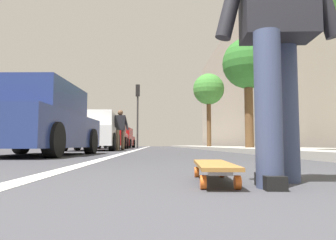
{
  "coord_description": "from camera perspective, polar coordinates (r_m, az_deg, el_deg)",
  "views": [
    {
      "loc": [
        -1.08,
        0.37,
        0.22
      ],
      "look_at": [
        12.62,
        -0.18,
        1.29
      ],
      "focal_mm": 34.04,
      "sensor_mm": 36.0,
      "label": 1
    }
  ],
  "objects": [
    {
      "name": "parked_car_end",
      "position": [
        24.56,
        -8.53,
        -3.28
      ],
      "size": [
        4.13,
        2.09,
        1.48
      ],
      "color": "maroon",
      "rests_on": "ground"
    },
    {
      "name": "pedestrian_distant",
      "position": [
        12.94,
        -8.54,
        -1.28
      ],
      "size": [
        0.46,
        0.71,
        1.63
      ],
      "color": "brown",
      "rests_on": "ground"
    },
    {
      "name": "street_tree_far",
      "position": [
        20.83,
        7.28,
        5.34
      ],
      "size": [
        2.01,
        2.01,
        4.83
      ],
      "color": "brown",
      "rests_on": "ground"
    },
    {
      "name": "skateboard",
      "position": [
        1.92,
        8.19,
        -8.23
      ],
      "size": [
        0.85,
        0.26,
        0.11
      ],
      "color": "orange",
      "rests_on": "ground"
    },
    {
      "name": "parked_car_mid",
      "position": [
        12.87,
        -13.24,
        -2.14
      ],
      "size": [
        4.1,
        2.06,
        1.49
      ],
      "color": "silver",
      "rests_on": "ground"
    },
    {
      "name": "ground_plane",
      "position": [
        11.09,
        -0.39,
        -5.62
      ],
      "size": [
        80.0,
        80.0,
        0.0
      ],
      "primitive_type": "plane",
      "color": "#38383D"
    },
    {
      "name": "building_facade",
      "position": [
        24.64,
        14.43,
        7.43
      ],
      "size": [
        40.0,
        1.2,
        10.49
      ],
      "primitive_type": "cube",
      "color": "gray",
      "rests_on": "ground"
    },
    {
      "name": "street_tree_mid",
      "position": [
        12.38,
        14.13,
        9.51
      ],
      "size": [
        1.9,
        1.9,
        4.2
      ],
      "color": "brown",
      "rests_on": "ground"
    },
    {
      "name": "parked_car_near",
      "position": [
        7.17,
        -22.84,
        -0.32
      ],
      "size": [
        4.1,
        2.09,
        1.47
      ],
      "color": "navy",
      "rests_on": "ground"
    },
    {
      "name": "skater_person",
      "position": [
        2.0,
        18.93,
        16.71
      ],
      "size": [
        0.45,
        0.72,
        1.64
      ],
      "color": "#384260",
      "rests_on": "ground"
    },
    {
      "name": "parked_car_far",
      "position": [
        18.5,
        -10.21,
        -2.87
      ],
      "size": [
        4.33,
        2.04,
        1.49
      ],
      "color": "maroon",
      "rests_on": "ground"
    },
    {
      "name": "sidewalk_curb",
      "position": [
        19.46,
        9.12,
        -4.88
      ],
      "size": [
        52.0,
        3.2,
        0.13
      ],
      "primitive_type": "cube",
      "color": "#9E9B93",
      "rests_on": "ground"
    },
    {
      "name": "lane_stripe_white",
      "position": [
        21.09,
        -4.53,
        -5.05
      ],
      "size": [
        52.0,
        0.16,
        0.01
      ],
      "primitive_type": "cube",
      "color": "silver",
      "rests_on": "ground"
    },
    {
      "name": "traffic_light",
      "position": [
        22.03,
        -5.45,
        2.83
      ],
      "size": [
        0.33,
        0.28,
        4.37
      ],
      "color": "#2D2D2D",
      "rests_on": "ground"
    }
  ]
}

